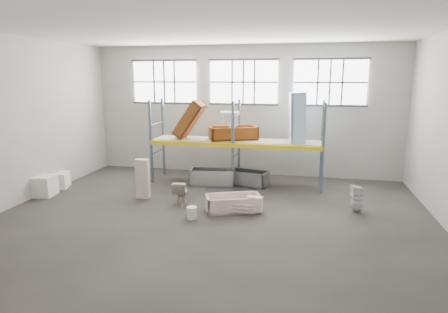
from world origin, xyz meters
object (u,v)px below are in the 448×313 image
(toilet_beige, at_px, (181,192))
(steel_tub_right, at_px, (247,178))
(blue_tub_upright, at_px, (297,119))
(carton_near, at_px, (42,186))
(steel_tub_left, at_px, (212,177))
(cistern_tall, at_px, (143,179))
(bucket, at_px, (192,213))
(rust_tub_flat, at_px, (233,133))
(toilet_white, at_px, (357,198))
(bathtub_beige, at_px, (233,203))

(toilet_beige, bearing_deg, steel_tub_right, -130.48)
(toilet_beige, height_order, blue_tub_upright, blue_tub_upright)
(carton_near, bearing_deg, steel_tub_left, 25.37)
(cistern_tall, distance_m, steel_tub_left, 2.65)
(steel_tub_right, xyz_separation_m, carton_near, (-6.34, -2.66, 0.07))
(bucket, bearing_deg, rust_tub_flat, 84.19)
(cistern_tall, xyz_separation_m, rust_tub_flat, (2.45, 2.42, 1.19))
(steel_tub_left, distance_m, blue_tub_upright, 3.61)
(steel_tub_left, height_order, bucket, steel_tub_left)
(blue_tub_upright, bearing_deg, rust_tub_flat, -179.97)
(rust_tub_flat, height_order, blue_tub_upright, blue_tub_upright)
(toilet_beige, distance_m, bucket, 1.31)
(toilet_beige, height_order, cistern_tall, cistern_tall)
(toilet_white, bearing_deg, toilet_beige, -99.37)
(bathtub_beige, relative_size, rust_tub_flat, 0.93)
(toilet_white, distance_m, carton_near, 9.86)
(steel_tub_right, distance_m, bucket, 3.70)
(toilet_beige, xyz_separation_m, rust_tub_flat, (1.08, 2.75, 1.45))
(steel_tub_left, relative_size, carton_near, 2.03)
(cistern_tall, relative_size, carton_near, 1.62)
(cistern_tall, height_order, rust_tub_flat, rust_tub_flat)
(toilet_beige, height_order, toilet_white, toilet_white)
(bathtub_beige, height_order, steel_tub_left, steel_tub_left)
(bathtub_beige, xyz_separation_m, steel_tub_right, (-0.01, 2.72, 0.03))
(rust_tub_flat, bearing_deg, toilet_beige, -111.48)
(bathtub_beige, relative_size, carton_near, 2.01)
(cistern_tall, relative_size, bucket, 3.78)
(toilet_beige, xyz_separation_m, toilet_white, (5.16, 0.47, 0.02))
(steel_tub_left, bearing_deg, toilet_white, -20.52)
(bucket, bearing_deg, toilet_white, 19.30)
(toilet_white, bearing_deg, bathtub_beige, -93.09)
(steel_tub_right, relative_size, rust_tub_flat, 0.85)
(steel_tub_left, distance_m, bucket, 3.35)
(toilet_beige, bearing_deg, cistern_tall, -20.15)
(toilet_white, distance_m, bucket, 4.74)
(cistern_tall, relative_size, steel_tub_left, 0.80)
(steel_tub_left, xyz_separation_m, bucket, (0.26, -3.33, -0.12))
(rust_tub_flat, bearing_deg, blue_tub_upright, 0.03)
(bucket, bearing_deg, toilet_beige, 122.27)
(cistern_tall, relative_size, rust_tub_flat, 0.75)
(blue_tub_upright, xyz_separation_m, carton_near, (-8.00, -2.93, -2.06))
(bathtub_beige, height_order, bucket, bathtub_beige)
(bucket, bearing_deg, carton_near, 170.38)
(steel_tub_left, bearing_deg, toilet_beige, -100.86)
(bathtub_beige, distance_m, blue_tub_upright, 4.04)
(steel_tub_right, bearing_deg, steel_tub_left, -169.12)
(bathtub_beige, xyz_separation_m, bucket, (-0.98, -0.85, -0.06))
(carton_near, bearing_deg, toilet_beige, 2.23)
(steel_tub_left, relative_size, blue_tub_upright, 0.88)
(toilet_beige, relative_size, cistern_tall, 0.58)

